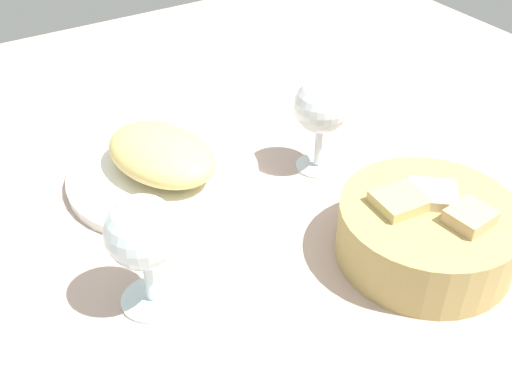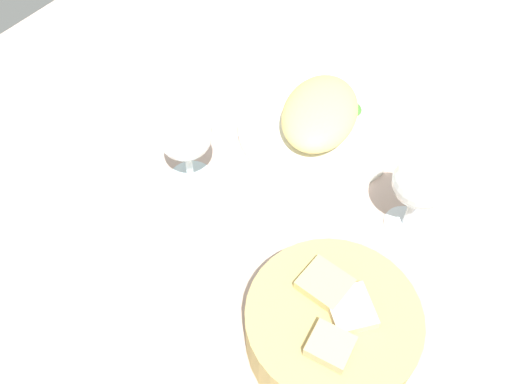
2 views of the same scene
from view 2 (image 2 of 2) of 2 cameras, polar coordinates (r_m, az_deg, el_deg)
ground_plane at (r=79.02cm, az=6.60°, el=-2.67°), size 140.00×140.00×2.00cm
plate at (r=88.01cm, az=6.41°, el=6.57°), size 25.30×25.30×1.40cm
omelette at (r=85.63cm, az=6.62°, el=8.16°), size 19.11×15.41×5.40cm
lettuce_garnish at (r=90.26cm, az=9.62°, el=8.74°), size 4.10×4.10×1.38cm
bread_basket at (r=65.88cm, az=7.79°, el=-13.50°), size 19.89×19.89×8.37cm
wine_glass_near at (r=75.39cm, az=-7.34°, el=5.66°), size 7.52×7.52×13.32cm
wine_glass_far at (r=72.49cm, az=16.57°, el=0.80°), size 7.22×7.22×13.10cm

